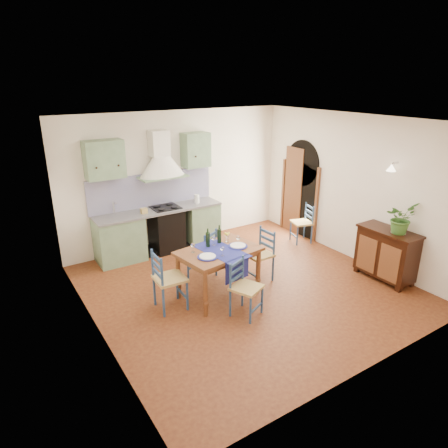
% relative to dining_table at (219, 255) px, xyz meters
% --- Properties ---
extents(floor, '(5.00, 5.00, 0.00)m').
position_rel_dining_table_xyz_m(floor, '(0.51, -0.03, -0.72)').
color(floor, '#471C0F').
rests_on(floor, ground).
extents(back_wall, '(5.00, 0.96, 2.80)m').
position_rel_dining_table_xyz_m(back_wall, '(0.04, 2.26, 0.33)').
color(back_wall, white).
rests_on(back_wall, ground).
extents(right_wall, '(0.26, 5.00, 2.80)m').
position_rel_dining_table_xyz_m(right_wall, '(3.01, 0.25, 0.62)').
color(right_wall, white).
rests_on(right_wall, ground).
extents(left_wall, '(0.04, 5.00, 2.80)m').
position_rel_dining_table_xyz_m(left_wall, '(-1.99, -0.03, 0.68)').
color(left_wall, white).
rests_on(left_wall, ground).
extents(ceiling, '(5.00, 5.00, 0.01)m').
position_rel_dining_table_xyz_m(ceiling, '(0.51, -0.03, 2.09)').
color(ceiling, silver).
rests_on(ceiling, back_wall).
extents(dining_table, '(1.38, 1.07, 1.13)m').
position_rel_dining_table_xyz_m(dining_table, '(0.00, 0.00, 0.00)').
color(dining_table, brown).
rests_on(dining_table, ground).
extents(chair_near, '(0.54, 0.54, 0.88)m').
position_rel_dining_table_xyz_m(chair_near, '(0.01, -0.70, -0.26)').
color(chair_near, navy).
rests_on(chair_near, ground).
extents(chair_far, '(0.58, 0.58, 0.92)m').
position_rel_dining_table_xyz_m(chair_far, '(0.08, 0.65, -0.24)').
color(chair_far, navy).
rests_on(chair_far, ground).
extents(chair_left, '(0.48, 0.48, 0.97)m').
position_rel_dining_table_xyz_m(chair_left, '(-0.89, 0.07, -0.21)').
color(chair_left, navy).
rests_on(chair_left, ground).
extents(chair_right, '(0.45, 0.45, 0.93)m').
position_rel_dining_table_xyz_m(chair_right, '(0.89, 0.08, -0.24)').
color(chair_right, navy).
rests_on(chair_right, ground).
extents(chair_spare, '(0.49, 0.49, 0.84)m').
position_rel_dining_table_xyz_m(chair_spare, '(2.74, 0.96, -0.28)').
color(chair_spare, navy).
rests_on(chair_spare, ground).
extents(sideboard, '(0.50, 1.05, 0.94)m').
position_rel_dining_table_xyz_m(sideboard, '(2.77, -1.11, -0.21)').
color(sideboard, black).
rests_on(sideboard, ground).
extents(potted_plant, '(0.53, 0.47, 0.54)m').
position_rel_dining_table_xyz_m(potted_plant, '(2.78, -1.27, 0.49)').
color(potted_plant, '#396828').
rests_on(potted_plant, sideboard).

